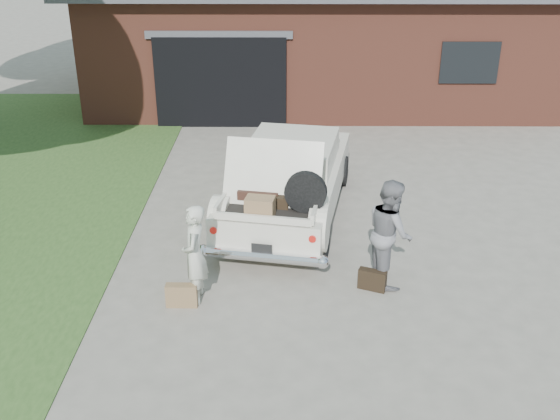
{
  "coord_description": "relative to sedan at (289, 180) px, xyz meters",
  "views": [
    {
      "loc": [
        0.06,
        -7.79,
        4.98
      ],
      "look_at": [
        0.0,
        0.6,
        1.1
      ],
      "focal_mm": 42.0,
      "sensor_mm": 36.0,
      "label": 1
    }
  ],
  "objects": [
    {
      "name": "sedan",
      "position": [
        0.0,
        0.0,
        0.0
      ],
      "size": [
        2.55,
        4.82,
        1.81
      ],
      "rotation": [
        0.0,
        0.0,
        -0.18
      ],
      "color": "beige",
      "rests_on": "ground"
    },
    {
      "name": "woman_left",
      "position": [
        -1.29,
        -2.79,
        0.04
      ],
      "size": [
        0.36,
        0.53,
        1.43
      ],
      "primitive_type": "imported",
      "rotation": [
        0.0,
        0.0,
        -1.54
      ],
      "color": "beige",
      "rests_on": "ground"
    },
    {
      "name": "suitcase_left",
      "position": [
        -1.48,
        -2.96,
        -0.51
      ],
      "size": [
        0.43,
        0.14,
        0.33
      ],
      "primitive_type": "cube",
      "rotation": [
        0.0,
        0.0,
        -0.01
      ],
      "color": "olive",
      "rests_on": "ground"
    },
    {
      "name": "house",
      "position": [
        0.84,
        8.69,
        1.0
      ],
      "size": [
        12.8,
        7.8,
        3.3
      ],
      "color": "brown",
      "rests_on": "ground"
    },
    {
      "name": "woman_right",
      "position": [
        1.42,
        -2.26,
        0.12
      ],
      "size": [
        0.72,
        0.86,
        1.58
      ],
      "primitive_type": "imported",
      "rotation": [
        0.0,
        0.0,
        1.74
      ],
      "color": "slate",
      "rests_on": "ground"
    },
    {
      "name": "ground",
      "position": [
        -0.14,
        -2.78,
        -0.67
      ],
      "size": [
        90.0,
        90.0,
        0.0
      ],
      "primitive_type": "plane",
      "color": "gray",
      "rests_on": "ground"
    },
    {
      "name": "suitcase_right",
      "position": [
        1.18,
        -2.51,
        -0.52
      ],
      "size": [
        0.42,
        0.27,
        0.31
      ],
      "primitive_type": "cube",
      "rotation": [
        0.0,
        0.0,
        -0.4
      ],
      "color": "black",
      "rests_on": "ground"
    }
  ]
}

